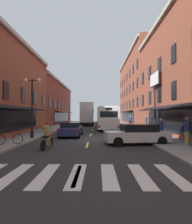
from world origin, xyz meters
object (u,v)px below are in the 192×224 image
Objects in this scene: bicycle_near at (9,139)px; pedestrian_far at (146,123)px; billboard_sign at (155,86)px; sedan_near at (71,129)px; sedan_mid at (89,120)px; bicycle_mid at (45,129)px; pedestrian_rear at (161,129)px; street_lamp_twin at (32,105)px; transit_bus at (106,118)px; box_truck at (87,114)px; motorcycle_rider at (47,137)px; pedestrian_near at (187,130)px; sedan_far at (137,134)px; pedestrian_mid at (130,121)px.

pedestrian_far is (11.54, 10.31, 0.58)m from bicycle_near.
billboard_sign is 3.65× the size of pedestrian_far.
sedan_near is 1.01× the size of sedan_mid.
bicycle_near and bicycle_mid have the same top height.
billboard_sign is at bearing -117.34° from pedestrian_rear.
billboard_sign is at bearing 35.71° from bicycle_near.
transit_bus is at bearing 59.87° from street_lamp_twin.
street_lamp_twin is at bearing -99.66° from box_truck.
bicycle_near is 0.98× the size of bicycle_mid.
street_lamp_twin reaches higher than bicycle_mid.
sedan_mid is 2.22× the size of motorcycle_rider.
pedestrian_near reaches higher than bicycle_mid.
billboard_sign is 13.17m from street_lamp_twin.
pedestrian_near reaches higher than motorcycle_rider.
box_truck is 25.28m from pedestrian_near.
bicycle_near is at bearing -90.04° from bicycle_mid.
pedestrian_far is at bearing -46.25° from transit_bus.
bicycle_mid is at bearing -150.10° from pedestrian_far.
box_truck is at bearing 80.34° from street_lamp_twin.
bicycle_mid is (-3.59, -25.49, -0.17)m from sedan_mid.
bicycle_near is 0.34× the size of street_lamp_twin.
bicycle_near is (-7.04, -15.01, -1.12)m from transit_bus.
bicycle_mid is (-7.03, -6.71, -1.12)m from transit_bus.
bicycle_mid is 14.31m from pedestrian_near.
bicycle_near is 10.71m from pedestrian_rear.
transit_bus is 15.81m from pedestrian_near.
box_truck is at bearing -30.24° from pedestrian_near.
pedestrian_rear is at bearing 10.17° from bicycle_near.
billboard_sign is 9.79m from pedestrian_near.
bicycle_near is 0.92× the size of pedestrian_near.
pedestrian_far is at bearing -60.33° from box_truck.
box_truck is 23.44m from sedan_far.
pedestrian_mid is 14.05m from pedestrian_rear.
motorcycle_rider is at bearing -60.28° from street_lamp_twin.
pedestrian_near is (4.52, -15.14, -0.52)m from transit_bus.
pedestrian_near is at bearing -93.74° from billboard_sign.
bicycle_mid is at bearing -136.35° from transit_bus.
pedestrian_near reaches higher than bicycle_near.
pedestrian_far is 8.48m from pedestrian_rear.
pedestrian_far is at bearing -110.95° from pedestrian_rear.
pedestrian_rear is 0.33× the size of street_lamp_twin.
pedestrian_rear reaches higher than sedan_far.
billboard_sign is at bearing -49.23° from pedestrian_far.
sedan_mid is 30.63m from street_lamp_twin.
box_truck is at bearing 110.03° from transit_bus.
transit_bus is 6.24× the size of pedestrian_far.
billboard_sign is at bearing -71.18° from sedan_mid.
box_truck is 23.05m from pedestrian_rear.
billboard_sign is at bearing -167.01° from pedestrian_mid.
street_lamp_twin is at bearing -120.13° from transit_bus.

